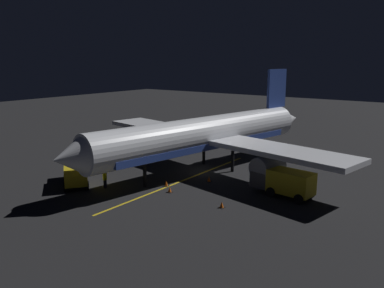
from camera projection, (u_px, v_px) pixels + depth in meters
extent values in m
cube|color=black|center=(202.00, 172.00, 44.96)|extent=(180.00, 180.00, 0.20)
cube|color=gold|center=(183.00, 181.00, 41.60)|extent=(0.44, 23.78, 0.01)
cylinder|color=white|center=(203.00, 134.00, 44.06)|extent=(9.21, 29.15, 3.79)
cube|color=#2D479E|center=(203.00, 144.00, 44.27)|extent=(8.20, 24.85, 0.68)
cone|color=white|center=(70.00, 158.00, 33.62)|extent=(4.22, 3.68, 3.71)
cone|color=white|center=(287.00, 119.00, 54.87)|extent=(4.21, 5.11, 3.41)
cube|color=#2D479E|center=(277.00, 88.00, 52.16)|extent=(1.04, 3.60, 4.92)
cube|color=white|center=(282.00, 151.00, 38.43)|extent=(15.65, 7.56, 0.50)
cylinder|color=slate|center=(268.00, 166.00, 38.46)|extent=(2.67, 3.54, 2.10)
cube|color=white|center=(160.00, 127.00, 51.85)|extent=(15.65, 7.56, 0.50)
cylinder|color=slate|center=(156.00, 140.00, 50.81)|extent=(2.67, 3.54, 2.10)
cylinder|color=black|center=(145.00, 175.00, 39.37)|extent=(0.42, 0.42, 2.36)
cylinder|color=black|center=(232.00, 161.00, 44.71)|extent=(0.42, 0.42, 2.36)
cylinder|color=black|center=(204.00, 154.00, 47.95)|extent=(0.42, 0.42, 2.36)
cube|color=gold|center=(75.00, 173.00, 39.51)|extent=(4.42, 4.05, 1.73)
cube|color=#38383D|center=(75.00, 167.00, 42.22)|extent=(2.64, 2.68, 1.50)
cylinder|color=black|center=(76.00, 178.00, 40.98)|extent=(2.11, 2.39, 0.90)
cylinder|color=black|center=(76.00, 186.00, 38.40)|extent=(2.11, 2.39, 0.90)
cube|color=gold|center=(291.00, 182.00, 36.23)|extent=(4.24, 2.57, 2.03)
cube|color=#38383D|center=(263.00, 178.00, 38.22)|extent=(2.03, 2.20, 1.50)
cylinder|color=black|center=(277.00, 189.00, 37.37)|extent=(1.17, 2.40, 0.90)
cylinder|color=black|center=(305.00, 196.00, 35.50)|extent=(1.17, 2.40, 0.90)
cylinder|color=black|center=(105.00, 184.00, 39.08)|extent=(0.32, 0.32, 0.85)
cylinder|color=yellow|center=(105.00, 177.00, 38.92)|extent=(0.40, 0.40, 0.65)
sphere|color=tan|center=(105.00, 172.00, 38.83)|extent=(0.24, 0.24, 0.24)
cone|color=#EA590F|center=(170.00, 190.00, 37.90)|extent=(0.36, 0.36, 0.55)
cube|color=black|center=(170.00, 192.00, 37.95)|extent=(0.50, 0.50, 0.03)
cone|color=#EA590F|center=(209.00, 179.00, 41.23)|extent=(0.36, 0.36, 0.55)
cube|color=black|center=(209.00, 181.00, 41.29)|extent=(0.50, 0.50, 0.03)
cone|color=#EA590F|center=(222.00, 205.00, 33.96)|extent=(0.36, 0.36, 0.55)
cube|color=black|center=(222.00, 208.00, 34.01)|extent=(0.50, 0.50, 0.03)
cone|color=#EA590F|center=(166.00, 183.00, 39.74)|extent=(0.36, 0.36, 0.55)
cube|color=black|center=(166.00, 186.00, 39.79)|extent=(0.50, 0.50, 0.03)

